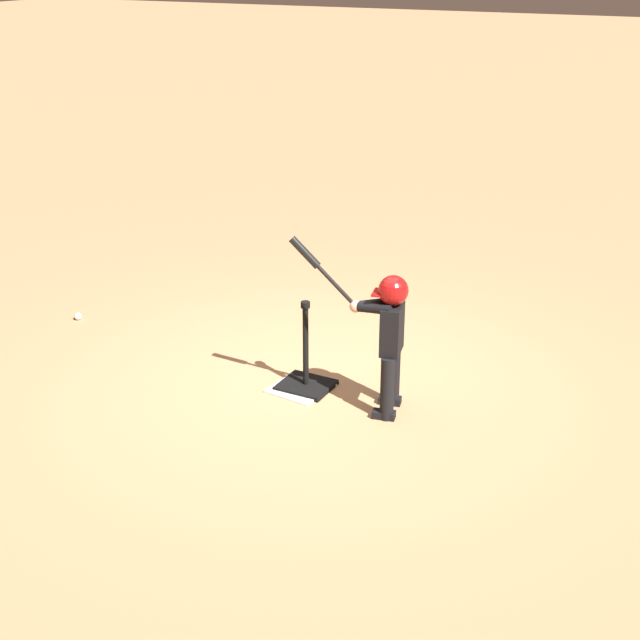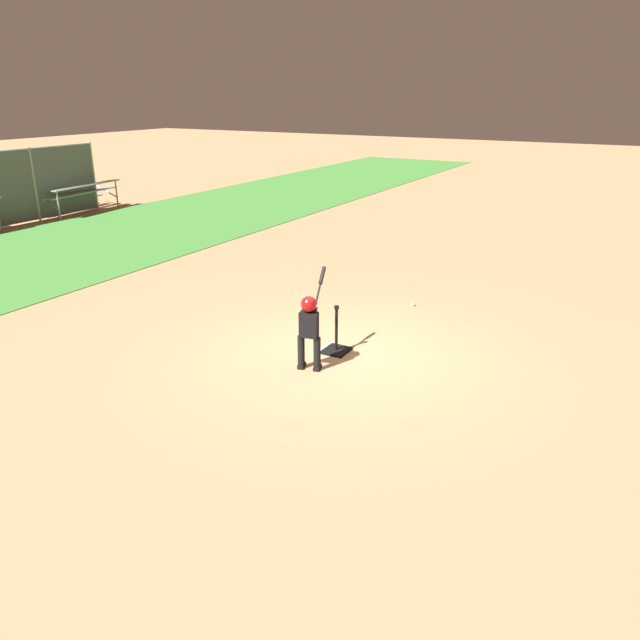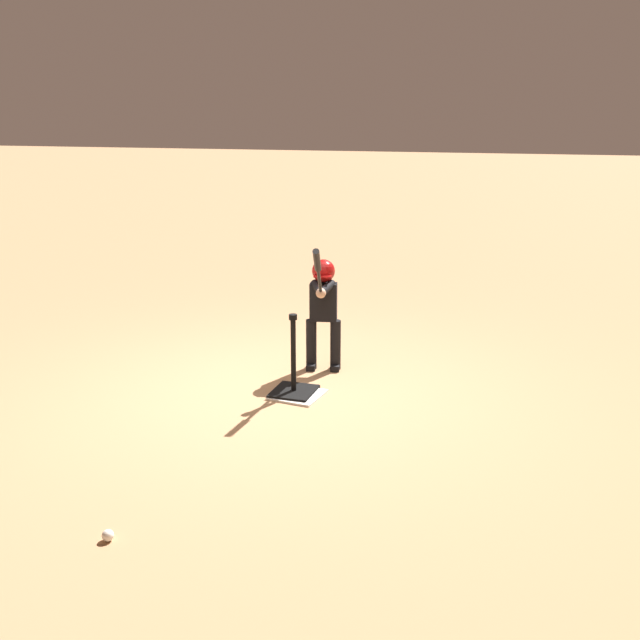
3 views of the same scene
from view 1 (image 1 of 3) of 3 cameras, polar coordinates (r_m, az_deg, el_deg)
ground_plane at (r=7.57m, az=-0.47°, el=-4.00°), size 90.00×90.00×0.00m
home_plate at (r=7.45m, az=-1.27°, el=-4.39°), size 0.49×0.49×0.02m
batting_tee at (r=7.42m, az=-0.90°, el=-3.58°), size 0.43×0.38×0.78m
batter_child at (r=6.83m, az=4.34°, el=-0.38°), size 0.92×0.40×1.39m
baseball at (r=9.12m, az=-15.22°, el=0.23°), size 0.07×0.07×0.07m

